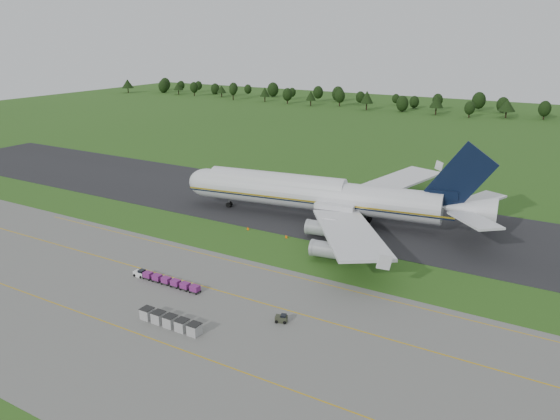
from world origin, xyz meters
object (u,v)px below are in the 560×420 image
Objects in this scene: aircraft at (321,195)px; utility_cart at (281,319)px; baggage_train at (165,280)px; edge_markers at (286,237)px; uld_row at (170,321)px.

aircraft reaches higher than utility_cart.
baggage_train is (-7.94, -47.18, -5.43)m from aircraft.
aircraft is 3.70× the size of edge_markers.
edge_markers is (-17.84, 32.44, -0.29)m from utility_cart.
aircraft is 58.58m from uld_row.
aircraft is 48.15m from baggage_train.
uld_row is 0.54× the size of edge_markers.
uld_row is at bearing -85.03° from edge_markers.
edge_markers is at bearing 94.97° from uld_row.
uld_row is (11.03, -11.08, 0.20)m from baggage_train.
baggage_train is at bearing 134.88° from uld_row.
uld_row reaches higher than baggage_train.
aircraft is 36.50× the size of utility_cart.
baggage_train reaches higher than utility_cart.
aircraft is at bearing 93.04° from uld_row.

